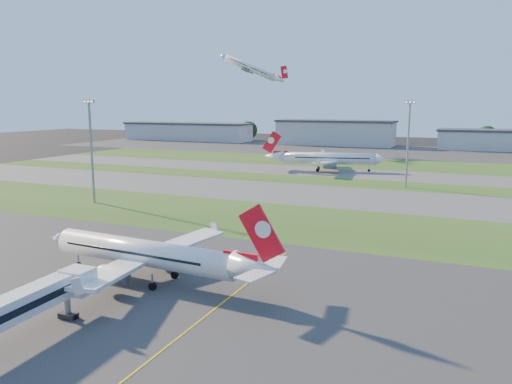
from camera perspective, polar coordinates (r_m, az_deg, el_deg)
The scene contains 20 objects.
ground at distance 61.60m, azimuth -11.05°, elevation -13.87°, with size 700.00×700.00×0.00m, color black.
apron_near at distance 61.60m, azimuth -11.05°, elevation -13.87°, with size 300.00×70.00×0.01m, color #333335.
grass_strip_a at distance 106.29m, azimuth 4.97°, elevation -3.49°, with size 300.00×34.00×0.01m, color #2F4C19.
taxiway_a at distance 137.34m, azimuth 9.35°, elevation -0.51°, with size 300.00×32.00×0.01m, color #515154.
grass_strip_b at distance 161.38m, azimuth 11.53°, elevation 0.98°, with size 300.00×18.00×0.01m, color #2F4C19.
taxiway_b at distance 182.75m, azimuth 12.97°, elevation 1.97°, with size 300.00×26.00×0.01m, color #515154.
grass_strip_c at distance 215.05m, azimuth 14.59°, elevation 3.07°, with size 300.00×40.00×0.01m, color #2F4C19.
apron_far at distance 274.19m, azimuth 16.57°, elevation 4.41°, with size 400.00×80.00×0.01m, color #333335.
yellow_line at distance 59.12m, azimuth -6.91°, elevation -14.81°, with size 0.25×60.00×0.02m, color gold.
airliner_parked at distance 72.39m, azimuth -12.53°, elevation -6.91°, with size 36.36×30.80×11.34m.
airliner_taxiing at distance 188.84m, azimuth 8.21°, elevation 3.79°, with size 41.71×34.96×13.22m.
airliner_departing at distance 275.84m, azimuth -0.65°, elevation 14.00°, with size 35.53×29.83×11.21m.
light_mast_west at distance 131.84m, azimuth -18.32°, elevation 5.18°, with size 3.20×0.70×25.80m.
light_mast_centre at distance 155.44m, azimuth 17.00°, elevation 5.91°, with size 3.20×0.70×25.80m.
hangar_far_west at distance 352.60m, azimuth -7.84°, elevation 6.88°, with size 91.80×23.00×12.20m.
hangar_west at distance 311.41m, azimuth 9.04°, elevation 6.73°, with size 71.40×23.00×15.20m.
tree_far_west at distance 385.37m, azimuth -11.97°, elevation 7.07°, with size 11.00×11.00×12.00m.
tree_west at distance 347.20m, azimuth -0.85°, elevation 7.09°, with size 12.10×12.10×13.20m.
tree_mid_west at distance 317.08m, azimuth 13.93°, elevation 6.29°, with size 9.90×9.90×10.80m.
tree_mid_east at distance 315.74m, azimuth 24.88°, elevation 5.82°, with size 11.55×11.55×12.60m.
Camera 1 is at (32.48, -46.14, 24.74)m, focal length 35.00 mm.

